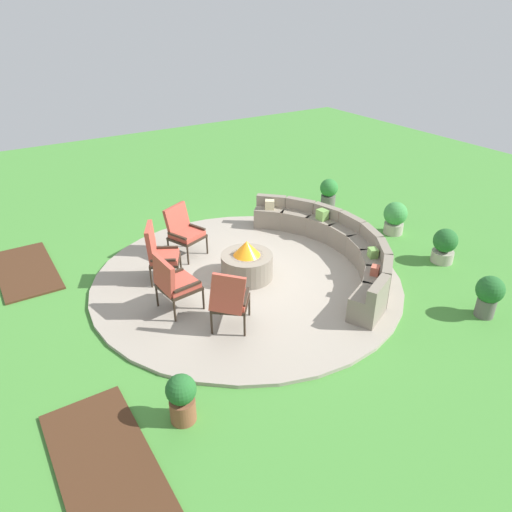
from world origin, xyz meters
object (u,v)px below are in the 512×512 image
Objects in this scene: curved_stone_bench at (336,245)px; potted_plant_3 at (395,217)px; lounge_chair_front_left at (183,230)px; lounge_chair_front_right at (159,252)px; potted_plant_4 at (445,245)px; fire_pit at (247,263)px; lounge_chair_back_left at (174,282)px; potted_plant_2 at (329,191)px; potted_plant_1 at (182,397)px; lounge_chair_back_right at (229,299)px; potted_plant_0 at (489,294)px.

potted_plant_3 is at bearing 98.47° from curved_stone_bench.
potted_plant_3 is at bearing 140.14° from lounge_chair_front_left.
lounge_chair_front_right is 5.56m from potted_plant_4.
fire_pit is 0.93× the size of lounge_chair_back_left.
potted_plant_2 is at bearing 132.87° from lounge_chair_front_right.
lounge_chair_back_left is 5.39m from potted_plant_4.
curved_stone_bench is at bearing 116.45° from potted_plant_1.
lounge_chair_front_left is at bearing 119.50° from lounge_chair_back_right.
lounge_chair_back_left is (1.73, -0.96, -0.01)m from lounge_chair_front_left.
lounge_chair_back_left is 2.38m from potted_plant_1.
curved_stone_bench is 2.97m from potted_plant_2.
lounge_chair_back_right is 1.50× the size of potted_plant_4.
curved_stone_bench is at bearing -81.53° from potted_plant_3.
lounge_chair_front_right reaches higher than curved_stone_bench.
lounge_chair_back_left is (0.27, -1.56, 0.24)m from fire_pit.
potted_plant_0 is at bearing 41.53° from fire_pit.
potted_plant_1 is at bearing -29.03° from lounge_chair_back_left.
lounge_chair_front_right is 1.59× the size of potted_plant_4.
potted_plant_3 reaches higher than potted_plant_0.
lounge_chair_back_right is (0.88, -2.94, 0.26)m from curved_stone_bench.
lounge_chair_front_left is 1.01× the size of lounge_chair_back_left.
lounge_chair_front_right is at bearing -114.01° from potted_plant_4.
lounge_chair_front_left is 1.41× the size of potted_plant_0.
potted_plant_0 is at bearing 75.46° from lounge_chair_front_right.
potted_plant_4 is at bearing 94.58° from lounge_chair_front_right.
lounge_chair_front_left reaches higher than curved_stone_bench.
lounge_chair_back_right is 1.53× the size of potted_plant_2.
lounge_chair_front_right reaches higher than potted_plant_3.
lounge_chair_back_right reaches higher than curved_stone_bench.
lounge_chair_back_left reaches higher than potted_plant_0.
lounge_chair_back_right is at bearing 38.56° from lounge_chair_front_right.
potted_plant_3 is at bearing 4.67° from potted_plant_2.
fire_pit is at bearing 88.04° from lounge_chair_back_right.
lounge_chair_front_left is 1.06m from lounge_chair_front_right.
potted_plant_0 reaches higher than potted_plant_4.
lounge_chair_front_right is 1.09× the size of lounge_chair_back_left.
potted_plant_1 is (2.20, -0.88, -0.23)m from lounge_chair_back_left.
lounge_chair_front_right reaches higher than potted_plant_0.
curved_stone_bench is 4.42× the size of lounge_chair_back_left.
curved_stone_bench is 4.37× the size of lounge_chair_front_left.
curved_stone_bench is 4.04× the size of lounge_chair_front_right.
curved_stone_bench is 3.07m from lounge_chair_front_left.
potted_plant_4 is at bearing 99.07° from potted_plant_1.
curved_stone_bench is 2.14m from potted_plant_4.
curved_stone_bench reaches higher than potted_plant_3.
potted_plant_0 is 1.05× the size of potted_plant_2.
potted_plant_0 is at bearing -19.89° from potted_plant_3.
lounge_chair_back_left is 5.15m from potted_plant_0.
lounge_chair_front_left reaches higher than potted_plant_3.
lounge_chair_back_left is at bearing 39.43° from lounge_chair_front_left.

